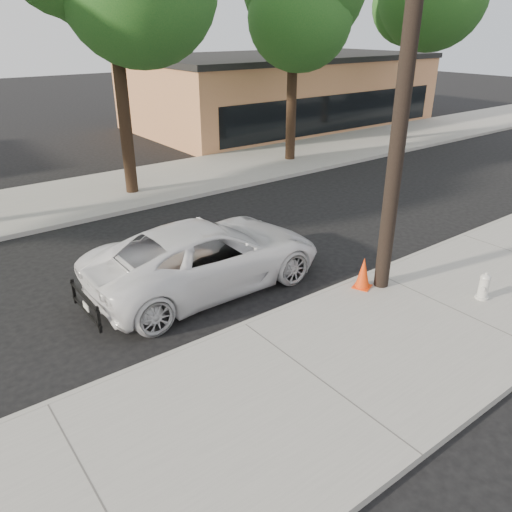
% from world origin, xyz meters
% --- Properties ---
extents(ground, '(120.00, 120.00, 0.00)m').
position_xyz_m(ground, '(0.00, 0.00, 0.00)').
color(ground, black).
rests_on(ground, ground).
extents(near_sidewalk, '(90.00, 4.40, 0.15)m').
position_xyz_m(near_sidewalk, '(0.00, -4.30, 0.07)').
color(near_sidewalk, gray).
rests_on(near_sidewalk, ground).
extents(far_sidewalk, '(90.00, 5.00, 0.15)m').
position_xyz_m(far_sidewalk, '(0.00, 8.50, 0.07)').
color(far_sidewalk, gray).
rests_on(far_sidewalk, ground).
extents(curb_near, '(90.00, 0.12, 0.16)m').
position_xyz_m(curb_near, '(0.00, -2.10, 0.07)').
color(curb_near, '#9E9B93').
rests_on(curb_near, ground).
extents(building_main, '(18.00, 10.00, 4.00)m').
position_xyz_m(building_main, '(16.00, 16.00, 2.00)').
color(building_main, '#C57E52').
rests_on(building_main, ground).
extents(utility_pole, '(1.40, 0.34, 9.00)m').
position_xyz_m(utility_pole, '(3.60, -2.70, 4.70)').
color(utility_pole, black).
rests_on(utility_pole, near_sidewalk).
extents(tree_d, '(4.50, 4.35, 8.75)m').
position_xyz_m(tree_d, '(10.20, 7.95, 6.37)').
color(tree_d, black).
rests_on(tree_d, far_sidewalk).
extents(tree_e, '(4.80, 4.65, 9.25)m').
position_xyz_m(tree_e, '(18.21, 7.74, 6.70)').
color(tree_e, black).
rests_on(tree_e, far_sidewalk).
extents(police_cruiser, '(5.77, 2.67, 1.60)m').
position_xyz_m(police_cruiser, '(0.45, 0.02, 0.80)').
color(police_cruiser, white).
rests_on(police_cruiser, ground).
extents(fire_hydrant, '(0.33, 0.29, 0.61)m').
position_xyz_m(fire_hydrant, '(4.92, -4.51, 0.44)').
color(fire_hydrant, silver).
rests_on(fire_hydrant, near_sidewalk).
extents(traffic_cone, '(0.51, 0.51, 0.76)m').
position_xyz_m(traffic_cone, '(3.16, -2.50, 0.52)').
color(traffic_cone, '#F73F0D').
rests_on(traffic_cone, near_sidewalk).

